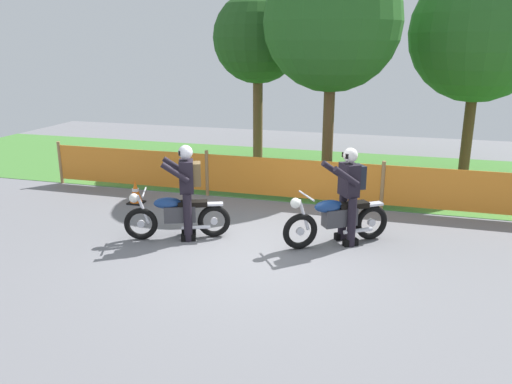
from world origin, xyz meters
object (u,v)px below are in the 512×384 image
Objects in this scene: motorcycle_trailing at (177,215)px; traffic_cone at (136,192)px; rider_lead at (349,190)px; motorcycle_lead at (336,219)px; rider_trailing at (187,187)px.

traffic_cone is at bearing -65.94° from motorcycle_trailing.
rider_lead is at bearing -12.34° from traffic_cone.
rider_lead is at bearing -179.49° from motorcycle_lead.
rider_lead is 2.80m from rider_trailing.
motorcycle_lead is at bearing 167.07° from rider_trailing.
rider_lead is at bearing 169.00° from rider_trailing.
motorcycle_trailing is 3.05m from rider_lead.
motorcycle_lead is at bearing -14.32° from traffic_cone.
rider_trailing is 3.19× the size of traffic_cone.
rider_trailing is (0.19, 0.08, 0.52)m from motorcycle_trailing.
motorcycle_trailing is 3.36× the size of traffic_cone.
rider_lead reaches higher than motorcycle_lead.
rider_trailing is at bearing -23.39° from rider_lead.
rider_trailing reaches higher than traffic_cone.
motorcycle_trailing is at bearing 0.51° from rider_trailing.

